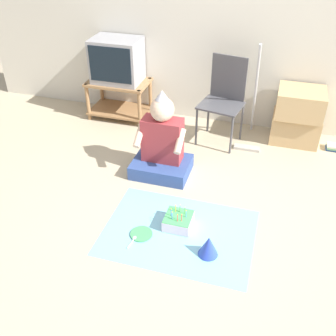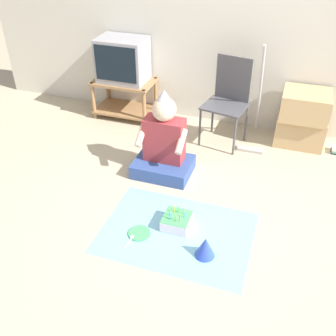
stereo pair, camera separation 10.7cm
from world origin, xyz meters
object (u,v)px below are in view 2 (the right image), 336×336
tv (123,60)px  paper_plate (139,233)px  cardboard_box_stack (303,118)px  dust_mop (255,119)px  birthday_cake (177,221)px  folding_chair (229,96)px  person_seated (164,146)px  party_hat_blue (205,247)px

tv → paper_plate: tv is taller
cardboard_box_stack → dust_mop: bearing=-156.3°
tv → cardboard_box_stack: size_ratio=0.91×
tv → dust_mop: bearing=-8.4°
dust_mop → birthday_cake: bearing=-104.8°
cardboard_box_stack → birthday_cake: (-0.88, -1.72, -0.26)m
tv → folding_chair: 1.34m
tv → birthday_cake: size_ratio=2.49×
person_seated → party_hat_blue: (0.67, -0.97, -0.20)m
folding_chair → party_hat_blue: (0.22, -1.80, -0.44)m
cardboard_box_stack → birthday_cake: cardboard_box_stack is taller
cardboard_box_stack → person_seated: person_seated is taller
folding_chair → dust_mop: bearing=-7.3°
birthday_cake → cardboard_box_stack: bearing=63.0°
folding_chair → paper_plate: 1.85m
dust_mop → paper_plate: size_ratio=6.36×
person_seated → party_hat_blue: size_ratio=4.98×
birthday_cake → paper_plate: bearing=-144.3°
cardboard_box_stack → tv: bearing=179.2°
party_hat_blue → folding_chair: bearing=97.0°
birthday_cake → folding_chair: bearing=87.0°
birthday_cake → party_hat_blue: 0.39m
paper_plate → birthday_cake: bearing=35.7°
person_seated → birthday_cake: person_seated is taller
person_seated → birthday_cake: (0.37, -0.73, -0.24)m
cardboard_box_stack → party_hat_blue: 2.06m
tv → party_hat_blue: 2.60m
tv → party_hat_blue: size_ratio=3.22×
folding_chair → birthday_cake: folding_chair is taller
dust_mop → person_seated: 1.10m
tv → person_seated: (0.86, -1.03, -0.42)m
paper_plate → cardboard_box_stack: bearing=59.2°
folding_chair → cardboard_box_stack: 0.84m
cardboard_box_stack → party_hat_blue: cardboard_box_stack is taller
tv → paper_plate: size_ratio=3.08×
folding_chair → person_seated: 0.97m
tv → party_hat_blue: (1.53, -2.00, -0.62)m
folding_chair → dust_mop: 0.38m
dust_mop → party_hat_blue: (-0.10, -1.76, -0.24)m
folding_chair → birthday_cake: bearing=-93.0°
folding_chair → dust_mop: dust_mop is taller
cardboard_box_stack → dust_mop: dust_mop is taller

